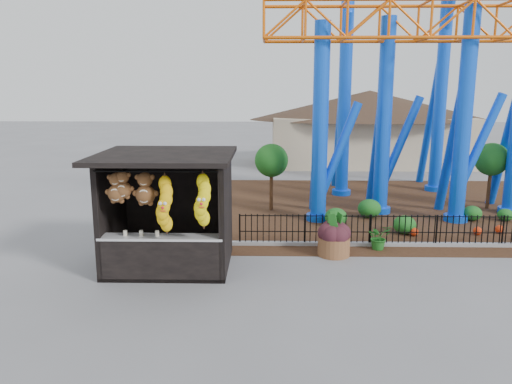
{
  "coord_description": "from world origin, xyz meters",
  "views": [
    {
      "loc": [
        -0.37,
        -11.72,
        4.78
      ],
      "look_at": [
        -0.67,
        1.5,
        2.0
      ],
      "focal_mm": 35.0,
      "sensor_mm": 36.0,
      "label": 1
    }
  ],
  "objects_px": {
    "roller_coaster": "(411,43)",
    "terracotta_planter": "(334,246)",
    "prize_booth": "(166,214)",
    "potted_plant": "(379,237)"
  },
  "relations": [
    {
      "from": "roller_coaster",
      "to": "terracotta_planter",
      "type": "xyz_separation_m",
      "value": [
        -3.54,
        -6.1,
        -6.17
      ]
    },
    {
      "from": "prize_booth",
      "to": "terracotta_planter",
      "type": "height_order",
      "value": "prize_booth"
    },
    {
      "from": "prize_booth",
      "to": "roller_coaster",
      "type": "distance_m",
      "value": 11.99
    },
    {
      "from": "potted_plant",
      "to": "terracotta_planter",
      "type": "bearing_deg",
      "value": 177.11
    },
    {
      "from": "roller_coaster",
      "to": "terracotta_planter",
      "type": "relative_size",
      "value": 11.87
    },
    {
      "from": "prize_booth",
      "to": "roller_coaster",
      "type": "bearing_deg",
      "value": 42.04
    },
    {
      "from": "prize_booth",
      "to": "potted_plant",
      "type": "distance_m",
      "value": 6.37
    },
    {
      "from": "terracotta_planter",
      "to": "potted_plant",
      "type": "relative_size",
      "value": 1.2
    },
    {
      "from": "potted_plant",
      "to": "prize_booth",
      "type": "bearing_deg",
      "value": 171.98
    },
    {
      "from": "prize_booth",
      "to": "terracotta_planter",
      "type": "xyz_separation_m",
      "value": [
        4.58,
        1.23,
        -1.26
      ]
    }
  ]
}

